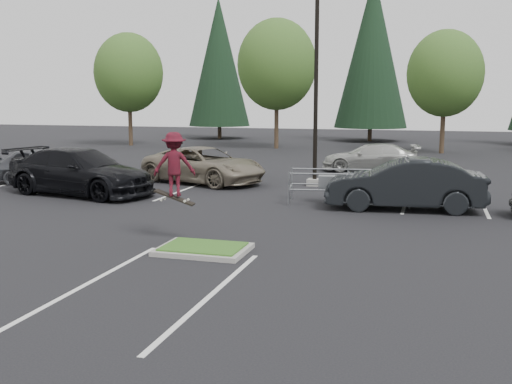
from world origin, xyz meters
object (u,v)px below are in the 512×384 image
(decid_a, at_px, (129,75))
(conif_b, at_px, (372,51))
(car_r_charc, at_px, (404,184))
(decid_c, at_px, (445,76))
(cart_corral, at_px, (335,182))
(skateboarder, at_px, (174,165))
(car_l_black, at_px, (79,172))
(car_l_tan, at_px, (203,165))
(car_far_silver, at_px, (371,158))
(decid_b, at_px, (277,67))
(conif_a, at_px, (219,62))
(car_l_grey, at_px, (44,165))
(light_pole, at_px, (316,80))

(decid_a, height_order, conif_b, conif_b)
(decid_a, bearing_deg, car_r_charc, -45.24)
(decid_c, distance_m, cart_corral, 22.71)
(skateboarder, height_order, car_r_charc, skateboarder)
(cart_corral, distance_m, car_l_black, 10.07)
(cart_corral, height_order, car_l_tan, car_l_tan)
(decid_c, xyz_separation_m, car_far_silver, (-3.67, -11.83, -4.54))
(decid_c, distance_m, car_far_silver, 13.19)
(decid_b, bearing_deg, conif_a, 130.17)
(decid_a, relative_size, decid_c, 1.06)
(decid_a, xyz_separation_m, car_r_charc, (22.51, -22.69, -4.70))
(skateboarder, xyz_separation_m, car_l_tan, (-3.30, 10.50, -1.23))
(decid_b, xyz_separation_m, car_far_silver, (8.33, -12.53, -5.32))
(conif_a, height_order, car_l_grey, conif_a)
(decid_b, distance_m, car_far_silver, 15.96)
(conif_a, relative_size, cart_corral, 2.93)
(car_l_black, bearing_deg, skateboarder, -120.76)
(conif_a, relative_size, conif_b, 0.90)
(light_pole, bearing_deg, cart_corral, -69.50)
(conif_b, height_order, cart_corral, conif_b)
(decid_b, xyz_separation_m, conif_a, (-7.99, 9.47, 1.05))
(light_pole, bearing_deg, decid_b, 109.35)
(decid_a, distance_m, car_r_charc, 32.31)
(conif_b, xyz_separation_m, skateboarder, (-1.20, -39.50, -5.81))
(skateboarder, distance_m, car_l_tan, 11.08)
(cart_corral, bearing_deg, conif_a, 107.54)
(conif_b, bearing_deg, car_r_charc, -82.27)
(light_pole, relative_size, car_l_tan, 1.74)
(skateboarder, relative_size, car_l_grey, 0.42)
(decid_c, height_order, car_l_grey, decid_c)
(decid_a, height_order, car_l_grey, decid_a)
(light_pole, bearing_deg, decid_a, 135.75)
(cart_corral, height_order, car_far_silver, car_far_silver)
(car_r_charc, bearing_deg, decid_b, -161.06)
(conif_b, bearing_deg, car_l_grey, -110.44)
(light_pole, height_order, car_r_charc, light_pole)
(car_l_tan, height_order, car_l_grey, car_l_tan)
(decid_b, height_order, car_r_charc, decid_b)
(conif_b, bearing_deg, decid_b, -121.09)
(car_l_tan, xyz_separation_m, car_r_charc, (9.00, -4.16, 0.07))
(conif_b, xyz_separation_m, car_far_silver, (2.32, -22.50, -7.13))
(skateboarder, distance_m, car_l_grey, 13.50)
(car_l_black, bearing_deg, conif_b, -2.77)
(light_pole, relative_size, car_l_grey, 2.16)
(car_far_silver, bearing_deg, conif_a, -152.76)
(decid_c, distance_m, car_l_black, 27.13)
(decid_c, height_order, cart_corral, decid_c)
(conif_a, bearing_deg, car_l_tan, -71.57)
(light_pole, xyz_separation_m, car_r_charc, (4.00, -4.66, -3.68))
(car_r_charc, bearing_deg, car_l_black, -93.88)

